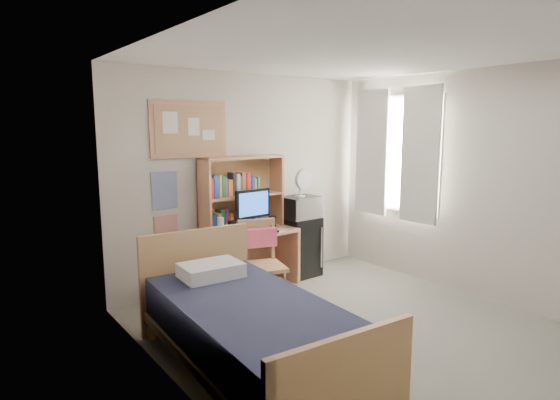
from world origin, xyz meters
TOP-DOWN VIEW (x-y plane):
  - floor at (0.00, 0.00)m, footprint 3.60×4.20m
  - ceiling at (0.00, 0.00)m, footprint 3.60×4.20m
  - wall_back at (0.00, 2.10)m, footprint 3.60×0.04m
  - wall_left at (-1.80, 0.00)m, footprint 0.04×4.20m
  - wall_right at (1.80, 0.00)m, footprint 0.04×4.20m
  - window_unit at (1.75, 1.20)m, footprint 0.10×1.40m
  - curtain_left at (1.72, 0.80)m, footprint 0.04×0.55m
  - curtain_right at (1.72, 1.60)m, footprint 0.04×0.55m
  - bulletin_board at (-0.78, 2.08)m, footprint 0.94×0.03m
  - poster_wave at (-1.10, 2.09)m, footprint 0.30×0.01m
  - poster_japan at (-1.10, 2.09)m, footprint 0.28×0.01m
  - desk at (-0.16, 1.80)m, footprint 1.16×0.63m
  - desk_chair at (-0.44, 1.13)m, footprint 0.60×0.60m
  - mini_fridge at (0.63, 1.84)m, footprint 0.48×0.48m
  - bed at (-1.24, 0.10)m, footprint 1.20×2.21m
  - hutch at (-0.17, 1.95)m, footprint 1.11×0.34m
  - monitor at (-0.15, 1.74)m, footprint 0.48×0.07m
  - keyboard at (-0.15, 1.60)m, footprint 0.47×0.17m
  - speaker_left at (-0.45, 1.72)m, footprint 0.08×0.08m
  - speaker_right at (0.15, 1.76)m, footprint 0.07×0.07m
  - water_bottle at (-0.63, 1.67)m, footprint 0.07×0.07m
  - hoodie at (-0.38, 1.32)m, footprint 0.45×0.25m
  - microwave at (0.63, 1.82)m, footprint 0.50×0.39m
  - desk_fan at (0.63, 1.82)m, footprint 0.27×0.27m
  - pillow at (-1.20, 0.85)m, footprint 0.56×0.41m

SIDE VIEW (x-z plane):
  - floor at x=0.00m, z-range -0.02..0.00m
  - bed at x=-1.24m, z-range 0.00..0.59m
  - desk at x=-0.16m, z-range 0.00..0.71m
  - mini_fridge at x=0.63m, z-range 0.00..0.78m
  - desk_chair at x=-0.44m, z-range 0.00..0.97m
  - pillow at x=-1.20m, z-range 0.59..0.72m
  - keyboard at x=-0.15m, z-range 0.71..0.73m
  - hoodie at x=-0.38m, z-range 0.65..0.86m
  - poster_japan at x=-1.10m, z-range 0.60..0.96m
  - speaker_right at x=0.15m, z-range 0.71..0.86m
  - speaker_left at x=-0.45m, z-range 0.71..0.88m
  - water_bottle at x=-0.63m, z-range 0.71..0.95m
  - microwave at x=0.63m, z-range 0.78..1.05m
  - monitor at x=-0.15m, z-range 0.71..1.22m
  - hutch at x=-0.17m, z-range 0.71..1.60m
  - desk_fan at x=0.63m, z-range 1.05..1.38m
  - poster_wave at x=-1.10m, z-range 1.04..1.46m
  - wall_back at x=0.00m, z-range 0.00..2.60m
  - wall_left at x=-1.80m, z-range 0.00..2.60m
  - wall_right at x=1.80m, z-range 0.00..2.60m
  - window_unit at x=1.75m, z-range 0.75..2.45m
  - curtain_left at x=1.72m, z-range 0.75..2.45m
  - curtain_right at x=1.72m, z-range 0.75..2.45m
  - bulletin_board at x=-0.78m, z-range 1.60..2.24m
  - ceiling at x=0.00m, z-range 2.59..2.61m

